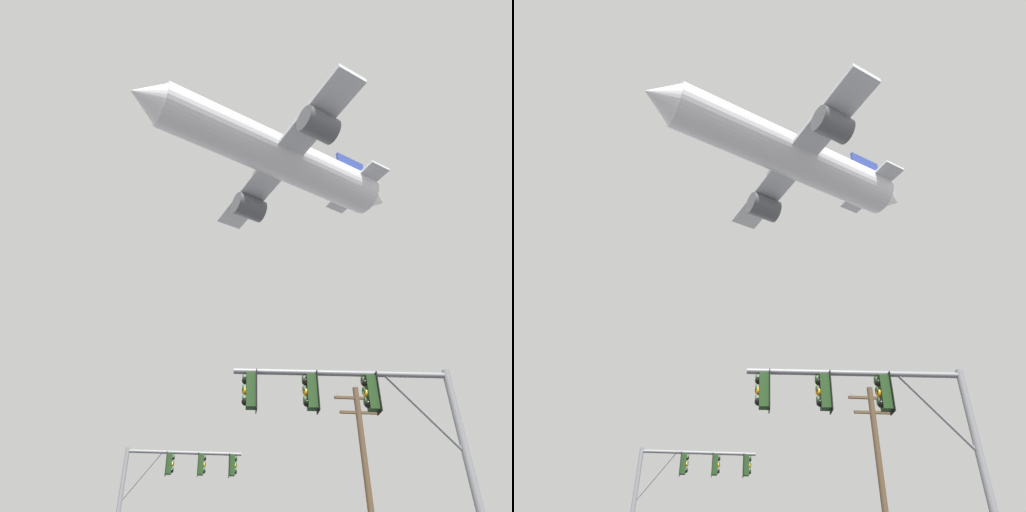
% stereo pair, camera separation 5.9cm
% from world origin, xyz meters
% --- Properties ---
extents(signal_pole_near, '(5.91, 0.59, 6.13)m').
position_xyz_m(signal_pole_near, '(3.82, 8.35, 4.74)').
color(signal_pole_near, slate).
rests_on(signal_pole_near, ground).
extents(signal_pole_far, '(5.57, 0.56, 6.65)m').
position_xyz_m(signal_pole_far, '(-1.98, 20.58, 5.12)').
color(signal_pole_far, slate).
rests_on(signal_pole_far, ground).
extents(utility_pole, '(2.20, 0.28, 9.18)m').
position_xyz_m(utility_pole, '(6.79, 18.32, 4.89)').
color(utility_pole, brown).
rests_on(utility_pole, ground).
extents(airplane, '(29.55, 22.82, 8.41)m').
position_xyz_m(airplane, '(4.85, 29.48, 37.90)').
color(airplane, white).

